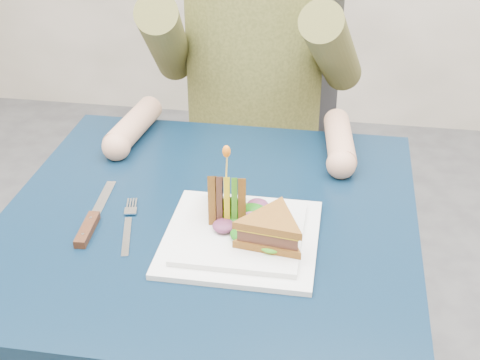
% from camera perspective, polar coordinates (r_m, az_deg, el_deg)
% --- Properties ---
extents(table, '(0.75, 0.75, 0.73)m').
position_cam_1_polar(table, '(1.26, -2.63, -5.95)').
color(table, black).
rests_on(table, ground).
extents(chair, '(0.42, 0.40, 0.93)m').
position_cam_1_polar(chair, '(1.88, 1.54, 3.26)').
color(chair, '#47474C').
rests_on(chair, ground).
extents(diner, '(0.54, 0.59, 0.74)m').
position_cam_1_polar(diner, '(1.64, 1.16, 13.20)').
color(diner, brown).
rests_on(diner, chair).
extents(plate, '(0.26, 0.26, 0.02)m').
position_cam_1_polar(plate, '(1.14, 0.09, -4.81)').
color(plate, white).
rests_on(plate, table).
extents(sandwich_flat, '(0.15, 0.15, 0.05)m').
position_cam_1_polar(sandwich_flat, '(1.09, 2.73, -4.27)').
color(sandwich_flat, brown).
rests_on(sandwich_flat, plate).
extents(sandwich_upright, '(0.09, 0.15, 0.15)m').
position_cam_1_polar(sandwich_upright, '(1.16, -1.12, -1.57)').
color(sandwich_upright, brown).
rests_on(sandwich_upright, plate).
extents(fork, '(0.06, 0.18, 0.01)m').
position_cam_1_polar(fork, '(1.19, -9.53, -4.00)').
color(fork, silver).
rests_on(fork, table).
extents(knife, '(0.04, 0.22, 0.02)m').
position_cam_1_polar(knife, '(1.21, -12.65, -3.64)').
color(knife, silver).
rests_on(knife, table).
extents(toothpick, '(0.01, 0.01, 0.06)m').
position_cam_1_polar(toothpick, '(1.13, -1.15, 1.19)').
color(toothpick, tan).
rests_on(toothpick, sandwich_upright).
extents(toothpick_frill, '(0.01, 0.01, 0.02)m').
position_cam_1_polar(toothpick_frill, '(1.11, -1.16, 2.45)').
color(toothpick_frill, orange).
rests_on(toothpick_frill, sandwich_upright).
extents(lettuce_spill, '(0.15, 0.13, 0.02)m').
position_cam_1_polar(lettuce_spill, '(1.14, 0.42, -3.68)').
color(lettuce_spill, '#337A14').
rests_on(lettuce_spill, plate).
extents(onion_ring, '(0.04, 0.04, 0.02)m').
position_cam_1_polar(onion_ring, '(1.13, 0.88, -3.65)').
color(onion_ring, '#9E4C7A').
rests_on(onion_ring, plate).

